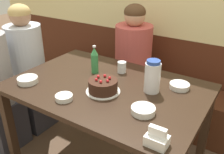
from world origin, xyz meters
TOP-DOWN VIEW (x-y plane):
  - bench_seat at (0.00, 0.83)m, footprint 2.38×0.38m
  - dining_table at (0.00, 0.00)m, footprint 1.37×0.92m
  - birthday_cake at (0.03, -0.09)m, footprint 0.23×0.23m
  - water_pitcher at (0.30, 0.10)m, footprint 0.11×0.11m
  - soju_bottle at (-0.20, 0.13)m, footprint 0.06×0.06m
  - napkin_holder at (0.55, -0.38)m, footprint 0.11×0.08m
  - bowl_soup_white at (-0.51, -0.27)m, footprint 0.15×0.15m
  - bowl_rice_small at (-0.12, -0.31)m, footprint 0.11×0.11m
  - bowl_side_dish at (0.37, -0.17)m, footprint 0.14×0.14m
  - bowl_sauce_shallow at (0.45, 0.24)m, footprint 0.14×0.14m
  - glass_water_tall at (-0.03, 0.25)m, footprint 0.07×0.07m
  - person_teal_shirt at (-0.95, 0.08)m, footprint 0.34×0.32m
  - person_pale_blue_shirt at (-0.18, 0.72)m, footprint 0.35×0.35m

SIDE VIEW (x-z plane):
  - bench_seat at x=0.00m, z-range 0.00..0.43m
  - person_teal_shirt at x=-0.95m, z-range -0.03..1.19m
  - person_pale_blue_shirt at x=-0.18m, z-range -0.01..1.19m
  - dining_table at x=0.00m, z-range 0.29..1.04m
  - bowl_rice_small at x=-0.12m, z-range 0.75..0.79m
  - bowl_sauce_shallow at x=0.45m, z-range 0.75..0.79m
  - bowl_side_dish at x=0.37m, z-range 0.75..0.79m
  - bowl_soup_white at x=-0.51m, z-range 0.75..0.80m
  - napkin_holder at x=0.55m, z-range 0.74..0.85m
  - birthday_cake at x=0.03m, z-range 0.74..0.85m
  - glass_water_tall at x=-0.03m, z-range 0.75..0.84m
  - soju_bottle at x=-0.20m, z-range 0.75..0.97m
  - water_pitcher at x=0.30m, z-range 0.75..0.98m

